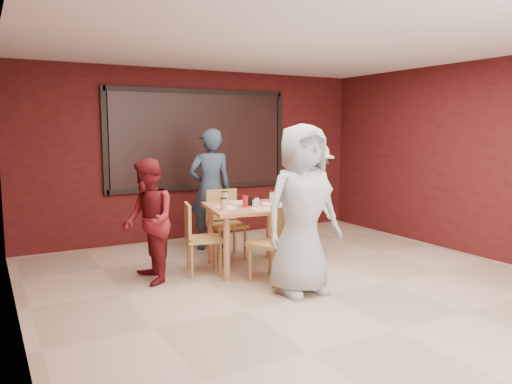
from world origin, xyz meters
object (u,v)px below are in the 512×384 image
diner_right (312,200)px  diner_front (302,210)px  chair_right (302,231)px  chair_left (198,234)px  chair_back (225,220)px  diner_back (210,189)px  diner_left (148,221)px  dining_table (249,214)px  chair_front (277,239)px

diner_right → diner_front: bearing=144.5°
chair_right → chair_left: bearing=173.4°
chair_back → diner_right: size_ratio=0.59×
diner_back → diner_left: (-1.33, -1.20, -0.17)m
dining_table → chair_left: bearing=171.2°
dining_table → chair_right: size_ratio=1.59×
chair_right → diner_front: 1.39m
chair_back → diner_right: (1.13, -0.54, 0.28)m
diner_left → diner_front: bearing=51.6°
chair_front → diner_back: size_ratio=0.51×
chair_front → chair_left: size_ratio=1.04×
diner_front → diner_right: (1.05, 1.28, -0.12)m
chair_right → diner_back: (-0.77, 1.33, 0.48)m
diner_left → diner_right: 2.43m
diner_front → diner_left: bearing=138.9°
chair_right → diner_front: (-0.73, -1.07, 0.51)m
chair_front → diner_back: 1.99m
diner_back → diner_right: size_ratio=1.11×
diner_front → diner_back: bearing=91.1°
chair_front → diner_front: size_ratio=0.50×
dining_table → diner_back: 1.28m
diner_front → diner_left: 1.84m
dining_table → diner_back: diner_back is taller
chair_left → chair_right: chair_left is taller
chair_left → diner_right: (1.78, 0.04, 0.31)m
dining_table → diner_left: size_ratio=0.83×
diner_back → chair_right: bearing=128.1°
diner_left → diner_right: bearing=94.5°
chair_left → chair_back: bearing=41.6°
chair_front → diner_front: bearing=-83.4°
dining_table → chair_front: dining_table is taller
diner_back → diner_left: bearing=50.0°
chair_left → diner_left: bearing=-176.4°
chair_back → chair_right: chair_back is taller
chair_front → chair_back: chair_back is taller
chair_front → chair_back: bearing=91.1°
dining_table → diner_right: size_ratio=0.75×
dining_table → chair_right: dining_table is taller
dining_table → chair_front: (0.00, -0.69, -0.20)m
chair_front → chair_right: bearing=38.8°
chair_back → chair_left: bearing=-138.4°
chair_right → chair_front: bearing=-141.2°
chair_left → chair_right: (1.46, -0.17, -0.07)m
dining_table → diner_back: (0.00, 1.27, 0.19)m
dining_table → diner_right: (1.10, 0.15, 0.10)m
diner_front → diner_right: bearing=50.7°
diner_left → diner_right: size_ratio=0.90×
chair_right → diner_front: size_ratio=0.41×
chair_left → chair_right: bearing=-6.6°
diner_front → diner_right: diner_front is taller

